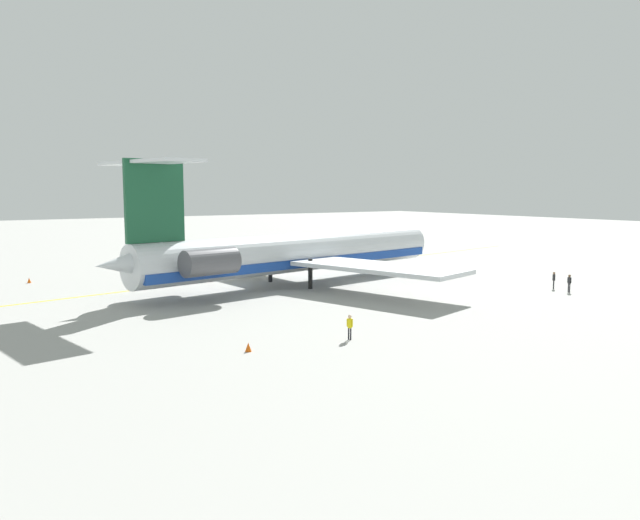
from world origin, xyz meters
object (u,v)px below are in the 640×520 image
main_jetliner (290,253)px  safety_cone_nose (248,347)px  ground_crew_near_nose (569,281)px  safety_cone_tail (345,256)px  ground_crew_portside (350,324)px  ground_crew_near_tail (554,278)px  safety_cone_wingtip (29,280)px

main_jetliner → safety_cone_nose: (15.33, 20.91, -3.07)m
ground_crew_near_nose → safety_cone_tail: bearing=91.5°
ground_crew_portside → ground_crew_near_tail: bearing=-24.7°
ground_crew_portside → safety_cone_nose: 6.93m
ground_crew_near_tail → safety_cone_wingtip: ground_crew_near_tail is taller
ground_crew_near_nose → safety_cone_wingtip: size_ratio=3.09×
safety_cone_wingtip → safety_cone_tail: (-41.79, -1.33, 0.00)m
ground_crew_near_nose → safety_cone_nose: bearing=-174.8°
main_jetliner → ground_crew_near_tail: main_jetliner is taller
safety_cone_nose → main_jetliner: bearing=-126.2°
main_jetliner → safety_cone_tail: 26.66m
ground_crew_near_nose → ground_crew_portside: bearing=-171.7°
main_jetliner → safety_cone_wingtip: size_ratio=76.30×
main_jetliner → safety_cone_wingtip: bearing=133.9°
safety_cone_tail → main_jetliner: bearing=41.8°
ground_crew_near_nose → safety_cone_wingtip: ground_crew_near_nose is taller
ground_crew_near_nose → safety_cone_nose: size_ratio=3.09×
safety_cone_nose → ground_crew_portside: bearing=171.4°
safety_cone_tail → ground_crew_near_nose: bearing=90.4°
ground_crew_near_nose → ground_crew_near_tail: bearing=75.3°
ground_crew_near_nose → ground_crew_near_tail: size_ratio=1.02×
ground_crew_near_tail → main_jetliner: bearing=-176.5°
main_jetliner → ground_crew_near_tail: size_ratio=25.06×
safety_cone_wingtip → ground_crew_near_tail: bearing=142.6°
ground_crew_near_nose → ground_crew_near_tail: 2.21m
ground_crew_near_nose → safety_cone_tail: (0.22, -36.06, -0.80)m
main_jetliner → safety_cone_wingtip: (22.06, -16.33, -3.07)m
ground_crew_near_tail → safety_cone_nose: bearing=-130.7°
ground_crew_near_nose → ground_crew_portside: (28.48, 3.53, -0.03)m
ground_crew_near_tail → safety_cone_wingtip: size_ratio=3.04×
ground_crew_portside → safety_cone_nose: bearing=135.7°
ground_crew_near_tail → safety_cone_wingtip: bearing=-175.5°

